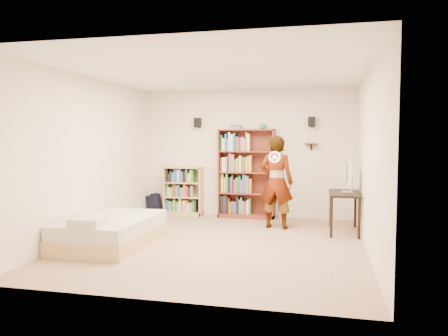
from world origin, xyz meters
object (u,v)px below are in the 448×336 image
at_px(tall_bookshelf, 246,174).
at_px(low_bookshelf, 184,191).
at_px(computer_desk, 344,212).
at_px(person, 276,182).
at_px(daybed, 111,228).

distance_m(tall_bookshelf, low_bookshelf, 1.45).
height_order(tall_bookshelf, computer_desk, tall_bookshelf).
bearing_deg(tall_bookshelf, person, -52.02).
relative_size(low_bookshelf, computer_desk, 1.00).
bearing_deg(daybed, computer_desk, 26.08).
distance_m(tall_bookshelf, computer_desk, 2.26).
height_order(tall_bookshelf, low_bookshelf, tall_bookshelf).
height_order(tall_bookshelf, person, tall_bookshelf).
xyz_separation_m(computer_desk, daybed, (-3.60, -1.76, -0.09)).
bearing_deg(computer_desk, low_bookshelf, 162.77).
relative_size(low_bookshelf, person, 0.61).
xyz_separation_m(computer_desk, person, (-1.21, 0.09, 0.50)).
height_order(low_bookshelf, daybed, low_bookshelf).
distance_m(low_bookshelf, person, 2.34).
relative_size(tall_bookshelf, daybed, 1.00).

